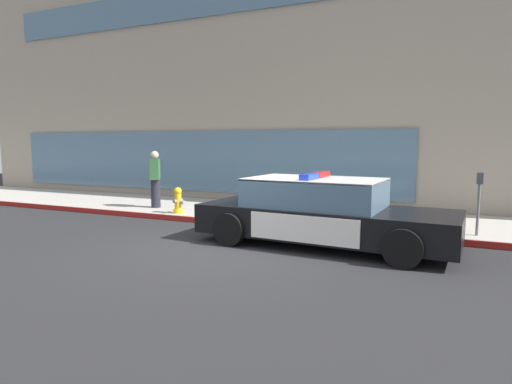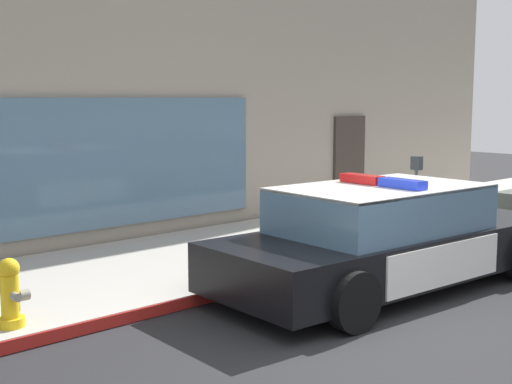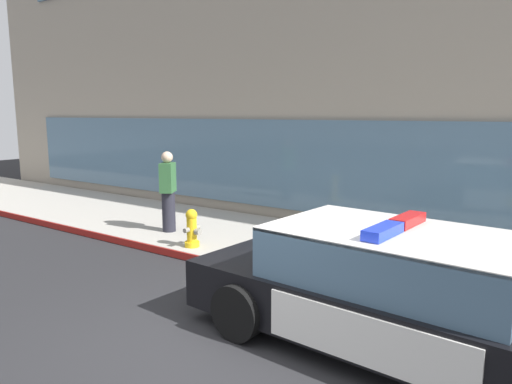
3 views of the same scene
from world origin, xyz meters
name	(u,v)px [view 3 (image 3 of 3)]	position (x,y,z in m)	size (l,w,h in m)	color
ground	(214,346)	(0.00, 0.00, 0.00)	(48.00, 48.00, 0.00)	#262628
sidewalk	(353,257)	(0.00, 3.89, 0.07)	(48.00, 3.38, 0.15)	#B2ADA3
curb_red_paint	(307,285)	(0.00, 2.18, 0.08)	(28.80, 0.04, 0.14)	maroon
storefront_building	(419,44)	(-1.35, 11.55, 4.77)	(25.97, 11.93, 9.54)	gray
police_cruiser	(405,295)	(1.82, 1.11, 0.68)	(5.27, 2.35, 1.49)	black
fire_hydrant	(192,229)	(-2.68, 2.54, 0.50)	(0.34, 0.39, 0.73)	gold
pedestrian_on_sidewalk	(168,191)	(-3.90, 3.15, 1.01)	(0.42, 0.48, 1.71)	#23232D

